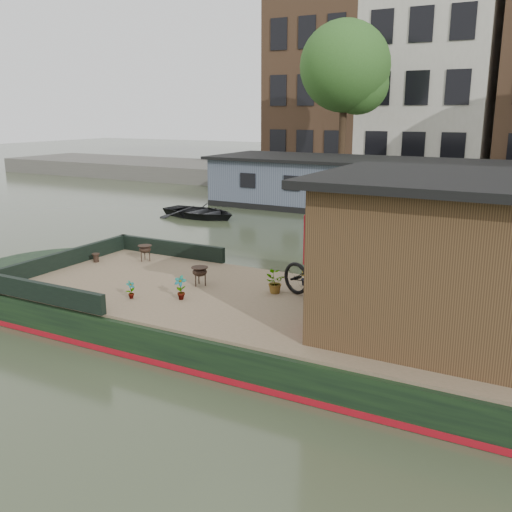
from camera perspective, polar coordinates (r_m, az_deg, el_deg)
The scene contains 19 objects.
ground at distance 10.15m, azimuth 5.71°, elevation -8.82°, with size 120.00×120.00×0.00m, color #2A3220.
houseboat_hull at distance 10.59m, azimuth -0.94°, elevation -6.15°, with size 14.01×4.02×0.60m.
houseboat_deck at distance 9.93m, azimuth 5.80°, elevation -5.50°, with size 11.80×3.80×0.05m, color #79614B.
bow_bulwark at distance 12.60m, azimuth -15.93°, elevation -0.74°, with size 3.00×4.00×0.35m.
cabin at distance 9.00m, azimuth 18.94°, elevation 0.05°, with size 4.00×3.50×2.42m.
bicycle at distance 10.21m, azimuth 6.51°, elevation -2.01°, with size 0.63×1.80×0.94m, color black.
potted_plant_a at distance 10.42m, azimuth -7.56°, elevation -3.16°, with size 0.23×0.16×0.44m, color brown.
potted_plant_b at distance 11.23m, azimuth 4.85°, elevation -2.18°, with size 0.17×0.13×0.30m, color brown.
potted_plant_c at distance 10.70m, azimuth 1.80°, elevation -2.65°, with size 0.37×0.32×0.42m, color #AA3A31.
potted_plant_d at distance 10.74m, azimuth 7.76°, elevation -2.33°, with size 0.31×0.31×0.55m, color brown.
potted_plant_e at distance 10.63m, azimuth -12.41°, elevation -3.32°, with size 0.18×0.12×0.34m, color #9A5F2D.
brazier_front at distance 11.21m, azimuth -5.64°, elevation -2.02°, with size 0.35×0.35×0.38m, color black, non-canonical shape.
brazier_rear at distance 13.24m, azimuth -11.03°, elevation 0.30°, with size 0.34×0.34×0.37m, color black, non-canonical shape.
bollard_port at distance 13.41m, azimuth -15.71°, elevation -0.17°, with size 0.17×0.17×0.20m, color black.
bollard_stbd at distance 11.41m, azimuth -21.26°, elevation -3.18°, with size 0.16×0.16×0.18m, color black.
dinghy at distance 22.17m, azimuth -5.66°, elevation 4.74°, with size 2.27×3.18×0.66m, color black.
far_houseboat at distance 23.12m, azimuth 19.46°, elevation 5.99°, with size 20.40×4.40×2.11m.
quay at distance 29.57m, azimuth 21.47°, elevation 6.44°, with size 60.00×6.00×0.90m, color #47443F.
tree_left at distance 29.50m, azimuth 9.19°, elevation 17.82°, with size 4.40×4.40×7.40m.
Camera 1 is at (3.54, -8.65, 3.97)m, focal length 40.00 mm.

